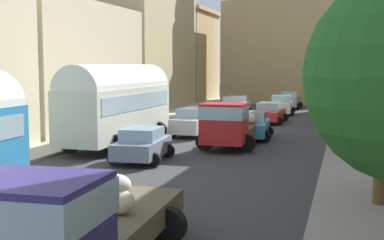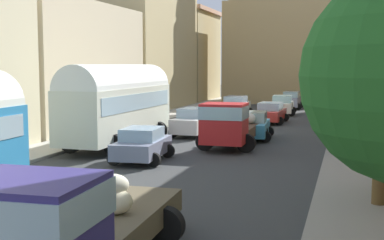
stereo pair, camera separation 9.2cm
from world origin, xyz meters
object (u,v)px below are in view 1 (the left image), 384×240
at_px(car_3, 290,100).
at_px(pedestrian_1, 343,130).
at_px(car_5, 142,144).
at_px(car_6, 194,122).
at_px(car_2, 281,105).
at_px(car_0, 252,125).
at_px(cargo_truck_0, 67,225).
at_px(parked_bus_1, 117,101).
at_px(cargo_truck_1, 231,124).
at_px(pedestrian_0, 355,118).
at_px(pedestrian_2, 359,124).
at_px(car_7, 235,106).
at_px(car_1, 270,113).

height_order(car_3, pedestrian_1, pedestrian_1).
xyz_separation_m(car_3, pedestrian_1, (5.03, -24.25, 0.20)).
distance_m(car_5, car_6, 8.77).
distance_m(car_2, pedestrian_1, 18.63).
xyz_separation_m(car_0, car_3, (-0.06, 21.51, 0.05)).
height_order(cargo_truck_0, car_2, cargo_truck_0).
bearing_deg(parked_bus_1, car_3, 76.33).
height_order(car_2, car_3, car_3).
xyz_separation_m(cargo_truck_1, pedestrian_0, (6.15, 7.08, -0.22)).
bearing_deg(pedestrian_2, car_5, -136.56).
bearing_deg(pedestrian_2, parked_bus_1, -158.24).
height_order(car_5, car_7, car_7).
relative_size(car_2, pedestrian_2, 2.37).
bearing_deg(cargo_truck_1, car_6, 127.89).
xyz_separation_m(cargo_truck_0, car_0, (-0.10, 20.99, -0.46)).
bearing_deg(car_6, car_3, 80.36).
xyz_separation_m(parked_bus_1, pedestrian_0, (11.97, 7.99, -1.36)).
bearing_deg(car_7, car_2, 29.41).
height_order(car_6, pedestrian_2, pedestrian_2).
xyz_separation_m(car_1, car_2, (0.05, 6.56, 0.06)).
relative_size(cargo_truck_1, car_0, 1.78).
xyz_separation_m(cargo_truck_1, pedestrian_2, (6.28, 3.92, -0.22)).
distance_m(car_5, car_7, 21.38).
bearing_deg(parked_bus_1, pedestrian_2, 21.76).
height_order(car_6, car_7, car_6).
bearing_deg(pedestrian_1, cargo_truck_0, -104.93).
height_order(cargo_truck_1, pedestrian_0, cargo_truck_1).
bearing_deg(car_1, car_5, -100.83).
bearing_deg(pedestrian_0, car_2, 116.75).
xyz_separation_m(car_2, pedestrian_0, (5.80, -11.51, 0.17)).
height_order(cargo_truck_0, pedestrian_2, cargo_truck_0).
bearing_deg(car_1, car_0, -88.48).
height_order(car_1, car_3, car_3).
bearing_deg(car_6, pedestrian_0, 18.57).
bearing_deg(pedestrian_1, car_3, 101.71).
distance_m(car_3, car_7, 9.12).
relative_size(car_3, pedestrian_2, 2.38).
bearing_deg(car_6, car_0, -8.70).
bearing_deg(car_7, car_3, 66.28).
height_order(car_0, car_6, car_6).
xyz_separation_m(cargo_truck_1, car_6, (-3.09, 3.97, -0.38)).
relative_size(cargo_truck_1, pedestrian_1, 3.88).
distance_m(parked_bus_1, car_1, 14.40).
height_order(car_2, pedestrian_0, pedestrian_0).
bearing_deg(car_0, car_6, 171.30).
bearing_deg(pedestrian_0, cargo_truck_0, -102.63).
relative_size(parked_bus_1, car_0, 2.33).
height_order(cargo_truck_0, car_5, cargo_truck_0).
xyz_separation_m(car_5, pedestrian_2, (9.20, 8.72, 0.24)).
height_order(car_0, pedestrian_0, pedestrian_0).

